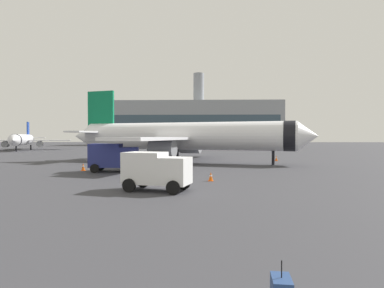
{
  "coord_description": "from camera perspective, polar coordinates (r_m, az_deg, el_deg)",
  "views": [
    {
      "loc": [
        -0.11,
        -2.58,
        3.68
      ],
      "look_at": [
        -1.07,
        25.52,
        3.0
      ],
      "focal_mm": 30.41,
      "sensor_mm": 36.0,
      "label": 1
    }
  ],
  "objects": [
    {
      "name": "airplane_taxiing",
      "position": [
        96.94,
        -27.58,
        0.66
      ],
      "size": [
        23.58,
        25.74,
        7.84
      ],
      "color": "white",
      "rests_on": "ground"
    },
    {
      "name": "safety_cone_mid",
      "position": [
        36.6,
        -18.55,
        -3.82
      ],
      "size": [
        0.44,
        0.44,
        0.82
      ],
      "color": "#F2590C",
      "rests_on": "ground"
    },
    {
      "name": "cargo_van",
      "position": [
        22.0,
        -6.32,
        -4.44
      ],
      "size": [
        4.77,
        3.28,
        2.6
      ],
      "color": "white",
      "rests_on": "ground"
    },
    {
      "name": "safety_cone_near",
      "position": [
        50.02,
        14.57,
        -2.43
      ],
      "size": [
        0.44,
        0.44,
        0.8
      ],
      "color": "#F2590C",
      "rests_on": "ground"
    },
    {
      "name": "terminal_building",
      "position": [
        136.16,
        0.2,
        3.66
      ],
      "size": [
        71.93,
        18.09,
        29.88
      ],
      "color": "gray",
      "rests_on": "ground"
    },
    {
      "name": "safety_cone_far",
      "position": [
        26.78,
        3.31,
        -5.7
      ],
      "size": [
        0.44,
        0.44,
        0.77
      ],
      "color": "#F2590C",
      "rests_on": "ground"
    },
    {
      "name": "airplane_at_gate",
      "position": [
        45.27,
        -1.58,
        1.35
      ],
      "size": [
        35.17,
        32.07,
        10.5
      ],
      "color": "white",
      "rests_on": "ground"
    },
    {
      "name": "service_truck",
      "position": [
        34.58,
        -13.65,
        -2.09
      ],
      "size": [
        4.92,
        2.75,
        2.9
      ],
      "color": "navy",
      "rests_on": "ground"
    }
  ]
}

